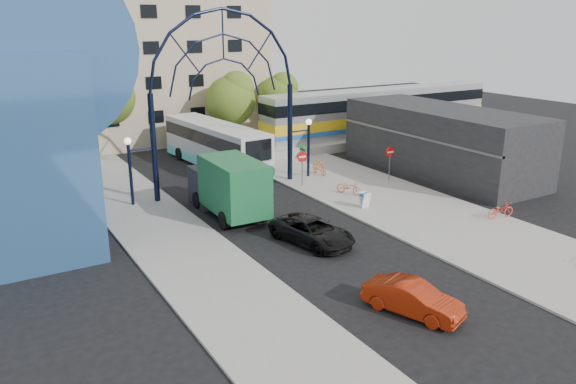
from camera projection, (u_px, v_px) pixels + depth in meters
ground at (350, 262)px, 27.30m from camera, size 120.00×120.00×0.00m
sidewalk_east at (415, 211)px, 34.48m from camera, size 8.00×56.00×0.12m
plaza_west at (179, 247)px, 29.02m from camera, size 5.00×50.00×0.12m
gateway_arch at (224, 64)px, 36.28m from camera, size 13.64×0.44×12.10m
stop_sign at (302, 160)px, 38.92m from camera, size 0.80×0.07×2.50m
do_not_enter_sign at (390, 155)px, 40.32m from camera, size 0.76×0.07×2.48m
street_name_sign at (303, 156)px, 39.56m from camera, size 0.70×0.70×2.80m
sandwich_board at (365, 198)px, 34.73m from camera, size 0.55×0.61×0.99m
commercial_block_east at (441, 141)px, 42.61m from camera, size 6.00×16.00×5.00m
apartment_block at (154, 66)px, 54.93m from camera, size 20.00×12.10×14.00m
train_platform at (379, 136)px, 55.04m from camera, size 32.00×5.00×0.80m
train_car at (380, 111)px, 54.30m from camera, size 25.10×3.05×4.20m
tree_north_a at (232, 98)px, 50.23m from camera, size 4.48×4.48×7.00m
tree_north_b at (107, 93)px, 48.42m from camera, size 5.12×5.12×8.00m
tree_north_c at (279, 95)px, 54.91m from camera, size 4.16×4.16×6.50m
city_bus at (216, 145)px, 44.53m from camera, size 3.91×12.87×3.48m
green_truck at (228, 186)px, 33.56m from camera, size 2.91×7.15×3.57m
black_suv at (312, 231)px, 29.44m from camera, size 3.25×5.28×1.37m
red_sedan at (413, 298)px, 22.36m from camera, size 2.74×4.27×1.33m
bike_near_a at (349, 187)px, 37.51m from camera, size 1.36×1.91×0.95m
bike_near_b at (319, 167)px, 42.32m from camera, size 0.55×1.80×1.07m
bike_far_a at (501, 210)px, 33.00m from camera, size 1.88×0.91×0.95m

